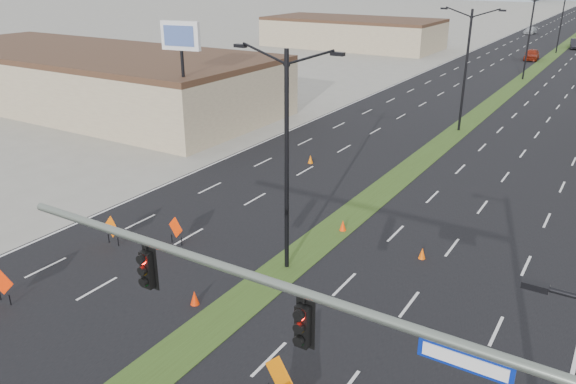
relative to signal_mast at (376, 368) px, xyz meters
The scene contains 21 objects.
road_surface 98.49m from the signal_mast, 94.99° to the left, with size 25.00×400.00×0.02m, color black.
median_strip 98.49m from the signal_mast, 94.99° to the left, with size 2.00×400.00×0.04m, color #304117.
building_sw_near 51.83m from the signal_mast, 147.26° to the left, with size 40.00×16.00×5.00m, color tan.
building_sw_far 92.41m from the signal_mast, 116.04° to the left, with size 30.00×14.00×4.50m, color tan.
signal_mast is the anchor object (origin of this frame).
streetlight_0 13.18m from the signal_mast, 130.54° to the left, with size 5.15×0.24×10.02m.
streetlight_1 38.96m from the signal_mast, 102.69° to the left, with size 5.15×0.24×10.02m.
streetlight_2 66.56m from the signal_mast, 97.39° to the left, with size 5.15×0.24×10.02m.
streetlight_3 94.39m from the signal_mast, 95.20° to the left, with size 5.15×0.24×10.02m.
car_left 84.53m from the signal_mast, 97.25° to the left, with size 1.94×4.83×1.64m, color maroon.
car_mid 101.97m from the signal_mast, 93.69° to the left, with size 1.73×4.96×1.63m, color black.
car_far 123.96m from the signal_mast, 98.19° to the left, with size 1.89×4.66×1.35m, color #A9ADB2.
construction_sign_0 17.43m from the signal_mast, behind, with size 1.17×0.32×1.60m.
construction_sign_1 19.12m from the signal_mast, 156.87° to the left, with size 1.17×0.29×1.58m.
construction_sign_2 17.56m from the signal_mast, 148.05° to the left, with size 1.11×0.30×1.51m.
construction_sign_4 6.09m from the signal_mast, 149.47° to the left, with size 1.29×0.44×1.79m.
cone_0 12.29m from the signal_mast, 152.28° to the left, with size 0.38×0.38×0.64m, color red.
cone_1 17.49m from the signal_mast, 118.54° to the left, with size 0.38×0.38×0.63m, color #FF3C05.
cone_2 15.22m from the signal_mast, 103.80° to the left, with size 0.35×0.35×0.58m, color #F35605.
cone_3 28.40m from the signal_mast, 122.51° to the left, with size 0.37×0.37×0.61m, color orange.
pole_sign_west 33.41m from the signal_mast, 138.83° to the left, with size 3.11×0.87×9.49m.
Camera 1 is at (12.20, -7.55, 12.98)m, focal length 35.00 mm.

